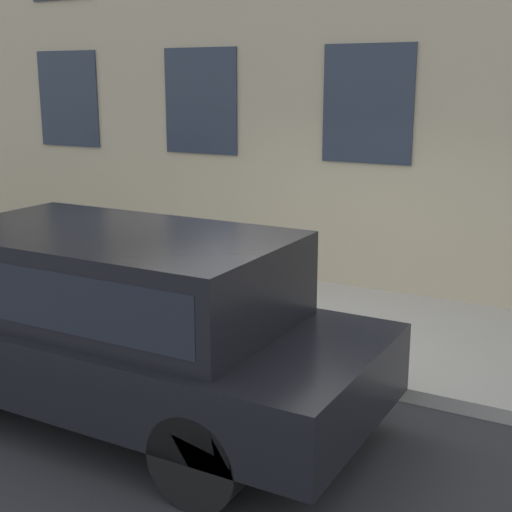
{
  "coord_description": "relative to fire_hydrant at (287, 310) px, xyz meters",
  "views": [
    {
      "loc": [
        -6.1,
        -3.34,
        2.97
      ],
      "look_at": [
        0.48,
        0.3,
        1.1
      ],
      "focal_mm": 50.0,
      "sensor_mm": 36.0,
      "label": 1
    }
  ],
  "objects": [
    {
      "name": "parked_truck_charcoal_near",
      "position": [
        -1.93,
        0.78,
        0.44
      ],
      "size": [
        1.97,
        4.97,
        1.7
      ],
      "color": "black",
      "rests_on": "ground_plane"
    },
    {
      "name": "fire_hydrant",
      "position": [
        0.0,
        0.0,
        0.0
      ],
      "size": [
        0.3,
        0.43,
        0.8
      ],
      "color": "gray",
      "rests_on": "sidewalk"
    },
    {
      "name": "ground_plane",
      "position": [
        -0.45,
        0.1,
        -0.55
      ],
      "size": [
        80.0,
        80.0,
        0.0
      ],
      "primitive_type": "plane",
      "color": "#2D2D30"
    },
    {
      "name": "sidewalk",
      "position": [
        1.04,
        0.1,
        -0.48
      ],
      "size": [
        2.98,
        60.0,
        0.14
      ],
      "color": "#B2ADA3",
      "rests_on": "ground_plane"
    },
    {
      "name": "person",
      "position": [
        0.06,
        0.8,
        0.31
      ],
      "size": [
        0.29,
        0.19,
        1.19
      ],
      "rotation": [
        0.0,
        0.0,
        -1.13
      ],
      "color": "navy",
      "rests_on": "sidewalk"
    }
  ]
}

